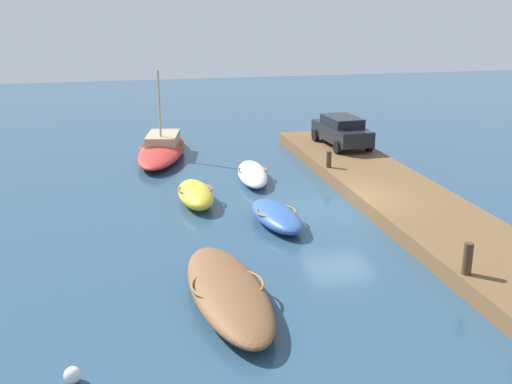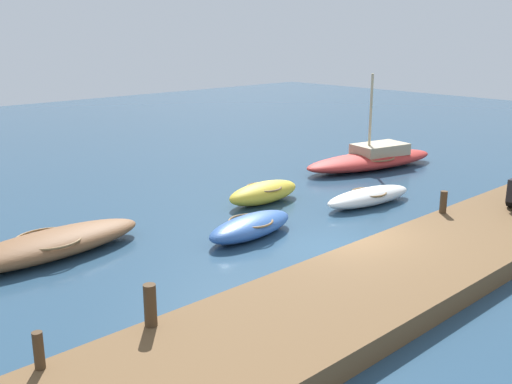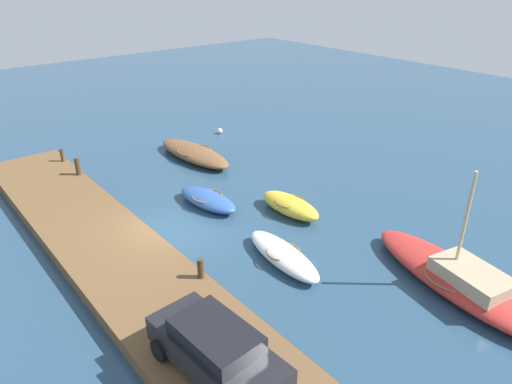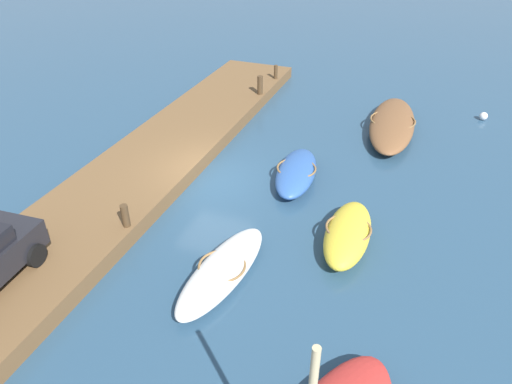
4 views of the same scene
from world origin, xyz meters
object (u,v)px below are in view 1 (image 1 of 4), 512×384
(motorboat_brown, at_px, (228,291))
(rowboat_blue, at_px, (276,216))
(parked_car, at_px, (342,131))
(mooring_post_mid_east, at_px, (329,159))
(marker_buoy, at_px, (72,375))
(sailboat_red, at_px, (162,149))
(rowboat_yellow, at_px, (195,194))
(rowboat_white, at_px, (252,174))
(mooring_post_mid_west, at_px, (468,259))

(motorboat_brown, distance_m, rowboat_blue, 6.13)
(parked_car, bearing_deg, mooring_post_mid_east, 148.65)
(motorboat_brown, relative_size, marker_buoy, 16.37)
(sailboat_red, bearing_deg, marker_buoy, -178.13)
(rowboat_blue, bearing_deg, parked_car, -39.49)
(rowboat_blue, relative_size, rowboat_yellow, 1.09)
(rowboat_yellow, bearing_deg, rowboat_white, -48.53)
(motorboat_brown, height_order, marker_buoy, motorboat_brown)
(rowboat_yellow, bearing_deg, sailboat_red, 3.48)
(rowboat_blue, height_order, mooring_post_mid_west, mooring_post_mid_west)
(rowboat_blue, bearing_deg, sailboat_red, 9.77)
(sailboat_red, distance_m, rowboat_yellow, 7.89)
(rowboat_white, xyz_separation_m, mooring_post_mid_east, (-0.54, -3.39, 0.60))
(rowboat_white, distance_m, rowboat_blue, 5.74)
(mooring_post_mid_east, bearing_deg, marker_buoy, 142.46)
(mooring_post_mid_east, distance_m, parked_car, 4.35)
(motorboat_brown, bearing_deg, mooring_post_mid_east, -34.75)
(rowboat_yellow, xyz_separation_m, mooring_post_mid_west, (-9.26, -6.29, 0.60))
(rowboat_white, xyz_separation_m, marker_buoy, (-13.98, 6.94, -0.13))
(sailboat_red, height_order, marker_buoy, sailboat_red)
(rowboat_white, bearing_deg, parked_car, -51.94)
(motorboat_brown, distance_m, marker_buoy, 4.73)
(marker_buoy, bearing_deg, rowboat_white, -26.42)
(parked_car, bearing_deg, rowboat_yellow, 122.29)
(rowboat_white, height_order, parked_car, parked_car)
(rowboat_blue, relative_size, parked_car, 0.87)
(motorboat_brown, height_order, rowboat_blue, motorboat_brown)
(marker_buoy, bearing_deg, mooring_post_mid_east, -37.54)
(rowboat_yellow, distance_m, marker_buoy, 11.96)
(rowboat_blue, distance_m, sailboat_red, 11.32)
(rowboat_white, distance_m, mooring_post_mid_east, 3.48)
(rowboat_blue, xyz_separation_m, mooring_post_mid_west, (-6.26, -3.77, 0.66))
(motorboat_brown, xyz_separation_m, mooring_post_mid_west, (-0.78, -6.51, 0.64))
(mooring_post_mid_west, distance_m, marker_buoy, 10.55)
(rowboat_yellow, distance_m, mooring_post_mid_east, 6.68)
(rowboat_white, xyz_separation_m, parked_car, (3.30, -5.39, 1.04))
(rowboat_white, xyz_separation_m, rowboat_blue, (-5.72, 0.38, 0.03))
(sailboat_red, bearing_deg, mooring_post_mid_west, -146.00)
(rowboat_white, relative_size, rowboat_blue, 1.14)
(rowboat_white, distance_m, parked_car, 6.41)
(rowboat_blue, xyz_separation_m, sailboat_red, (10.85, 3.24, 0.11))
(mooring_post_mid_west, bearing_deg, marker_buoy, 100.92)
(sailboat_red, height_order, parked_car, sailboat_red)
(marker_buoy, bearing_deg, parked_car, -35.53)
(mooring_post_mid_west, xyz_separation_m, mooring_post_mid_east, (11.45, 0.00, -0.08))
(mooring_post_mid_east, bearing_deg, sailboat_red, 51.07)
(mooring_post_mid_west, relative_size, mooring_post_mid_east, 1.23)
(motorboat_brown, bearing_deg, marker_buoy, 122.67)
(parked_car, relative_size, marker_buoy, 11.49)
(mooring_post_mid_east, bearing_deg, motorboat_brown, 148.60)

